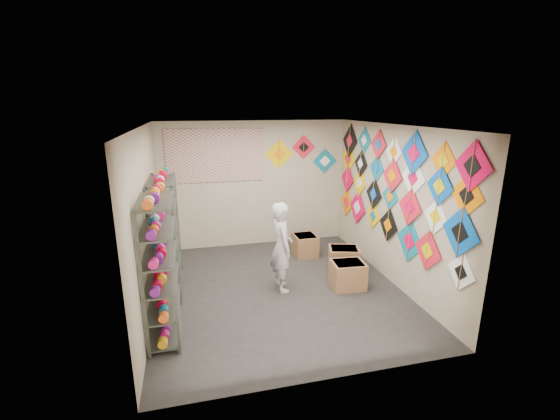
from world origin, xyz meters
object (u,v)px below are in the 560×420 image
object	(u,v)px
carton_a	(348,275)
carton_b	(344,259)
shelf_rack_back	(166,236)
carton_c	(305,245)
shelf_rack_front	(161,268)
shopkeeper	(282,247)

from	to	relation	value
carton_a	carton_b	bearing A→B (deg)	77.38
shelf_rack_back	carton_c	xyz separation A→B (m)	(2.66, 0.86, -0.73)
shelf_rack_back	carton_a	size ratio (longest dim) A/B	3.48
shelf_rack_front	carton_a	world-z (taller)	shelf_rack_front
carton_b	shelf_rack_back	bearing A→B (deg)	-163.73
shelf_rack_back	shopkeeper	distance (m)	1.90
shopkeeper	carton_b	bearing A→B (deg)	-73.40
carton_b	carton_c	size ratio (longest dim) A/B	1.10
shopkeeper	shelf_rack_front	bearing A→B (deg)	113.37
shopkeeper	carton_b	distance (m)	1.46
carton_c	shelf_rack_front	bearing A→B (deg)	-141.77
carton_a	carton_c	xyz separation A→B (m)	(-0.28, 1.53, -0.01)
carton_a	carton_c	distance (m)	1.56
shelf_rack_back	carton_c	bearing A→B (deg)	18.01
carton_a	shopkeeper	bearing A→B (deg)	173.29
shelf_rack_front	carton_a	bearing A→B (deg)	12.17
shelf_rack_front	shopkeeper	world-z (taller)	shelf_rack_front
shelf_rack_front	shelf_rack_back	distance (m)	1.30
shelf_rack_back	carton_c	size ratio (longest dim) A/B	3.80
shelf_rack_front	carton_b	bearing A→B (deg)	22.12
shelf_rack_back	shopkeeper	bearing A→B (deg)	-13.76
shelf_rack_front	shelf_rack_back	world-z (taller)	same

